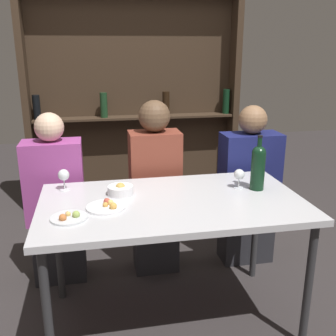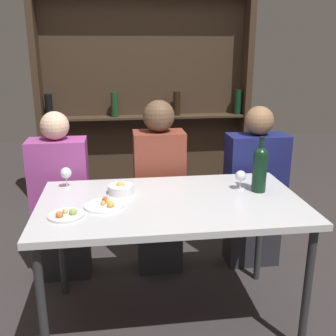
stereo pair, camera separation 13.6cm
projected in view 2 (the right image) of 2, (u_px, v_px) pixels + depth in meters
name	position (u px, v px, depth m)	size (l,w,h in m)	color
ground_plane	(171.00, 318.00, 2.41)	(10.00, 10.00, 0.00)	#332D2D
dining_table	(171.00, 211.00, 2.20)	(1.46, 0.83, 0.78)	silver
wine_rack_wall	(145.00, 93.00, 3.78)	(2.03, 0.21, 2.35)	#38281C
wine_bottle	(260.00, 167.00, 2.28)	(0.08, 0.08, 0.33)	black
wine_glass_0	(66.00, 174.00, 2.35)	(0.07, 0.07, 0.13)	silver
wine_glass_1	(241.00, 177.00, 2.32)	(0.06, 0.06, 0.12)	silver
food_plate_0	(66.00, 215.00, 1.97)	(0.18, 0.18, 0.04)	silver
food_plate_1	(105.00, 205.00, 2.09)	(0.21, 0.21, 0.04)	white
snack_bowl	(121.00, 189.00, 2.28)	(0.15, 0.15, 0.07)	white
seated_person_left	(61.00, 202.00, 2.73)	(0.39, 0.22, 1.20)	#26262B
seated_person_center	(159.00, 192.00, 2.80)	(0.35, 0.22, 1.26)	#26262B
seated_person_right	(254.00, 193.00, 2.90)	(0.43, 0.22, 1.20)	#26262B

